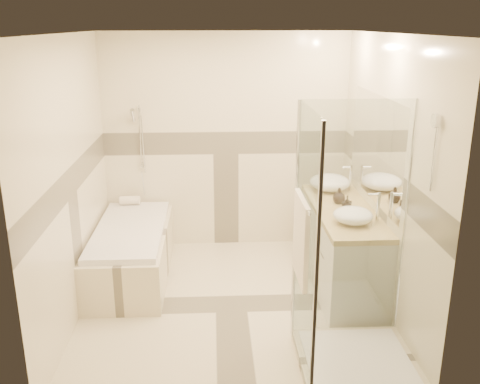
{
  "coord_description": "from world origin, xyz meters",
  "views": [
    {
      "loc": [
        -0.15,
        -4.57,
        2.59
      ],
      "look_at": [
        0.1,
        0.25,
        1.05
      ],
      "focal_mm": 40.0,
      "sensor_mm": 36.0,
      "label": 1
    }
  ],
  "objects_px": {
    "vessel_sink_far": "(353,215)",
    "amenity_bottle_b": "(339,196)",
    "vessel_sink_near": "(330,182)",
    "bathtub": "(131,249)",
    "amenity_bottle_a": "(347,205)",
    "vanity": "(342,248)",
    "shower_enclosure": "(343,306)"
  },
  "relations": [
    {
      "from": "amenity_bottle_b",
      "to": "bathtub",
      "type": "bearing_deg",
      "value": 174.69
    },
    {
      "from": "bathtub",
      "to": "vessel_sink_far",
      "type": "relative_size",
      "value": 4.7
    },
    {
      "from": "vanity",
      "to": "amenity_bottle_b",
      "type": "height_order",
      "value": "amenity_bottle_b"
    },
    {
      "from": "vessel_sink_near",
      "to": "amenity_bottle_a",
      "type": "height_order",
      "value": "amenity_bottle_a"
    },
    {
      "from": "vessel_sink_near",
      "to": "vessel_sink_far",
      "type": "bearing_deg",
      "value": -90.0
    },
    {
      "from": "vessel_sink_near",
      "to": "vessel_sink_far",
      "type": "xyz_separation_m",
      "value": [
        0.0,
        -0.99,
        -0.01
      ]
    },
    {
      "from": "vessel_sink_near",
      "to": "amenity_bottle_b",
      "type": "relative_size",
      "value": 2.72
    },
    {
      "from": "bathtub",
      "to": "vanity",
      "type": "distance_m",
      "value": 2.18
    },
    {
      "from": "shower_enclosure",
      "to": "amenity_bottle_b",
      "type": "distance_m",
      "value": 1.51
    },
    {
      "from": "bathtub",
      "to": "vessel_sink_far",
      "type": "bearing_deg",
      "value": -19.37
    },
    {
      "from": "shower_enclosure",
      "to": "vessel_sink_near",
      "type": "xyz_separation_m",
      "value": [
        0.27,
        1.86,
        0.43
      ]
    },
    {
      "from": "vessel_sink_far",
      "to": "amenity_bottle_b",
      "type": "height_order",
      "value": "amenity_bottle_b"
    },
    {
      "from": "vanity",
      "to": "amenity_bottle_a",
      "type": "distance_m",
      "value": 0.54
    },
    {
      "from": "bathtub",
      "to": "vessel_sink_near",
      "type": "xyz_separation_m",
      "value": [
        2.13,
        0.24,
        0.63
      ]
    },
    {
      "from": "bathtub",
      "to": "vessel_sink_far",
      "type": "height_order",
      "value": "vessel_sink_far"
    },
    {
      "from": "amenity_bottle_a",
      "to": "amenity_bottle_b",
      "type": "distance_m",
      "value": 0.32
    },
    {
      "from": "bathtub",
      "to": "shower_enclosure",
      "type": "height_order",
      "value": "shower_enclosure"
    },
    {
      "from": "vessel_sink_far",
      "to": "amenity_bottle_a",
      "type": "bearing_deg",
      "value": 90.0
    },
    {
      "from": "vessel_sink_far",
      "to": "shower_enclosure",
      "type": "bearing_deg",
      "value": -107.37
    },
    {
      "from": "amenity_bottle_a",
      "to": "vessel_sink_far",
      "type": "bearing_deg",
      "value": -90.0
    },
    {
      "from": "amenity_bottle_a",
      "to": "shower_enclosure",
      "type": "bearing_deg",
      "value": -103.91
    },
    {
      "from": "vanity",
      "to": "vessel_sink_near",
      "type": "distance_m",
      "value": 0.78
    },
    {
      "from": "bathtub",
      "to": "shower_enclosure",
      "type": "bearing_deg",
      "value": -41.1
    },
    {
      "from": "vanity",
      "to": "amenity_bottle_a",
      "type": "relative_size",
      "value": 8.84
    },
    {
      "from": "vessel_sink_far",
      "to": "bathtub",
      "type": "bearing_deg",
      "value": 160.63
    },
    {
      "from": "vessel_sink_near",
      "to": "vessel_sink_far",
      "type": "relative_size",
      "value": 1.2
    },
    {
      "from": "amenity_bottle_b",
      "to": "shower_enclosure",
      "type": "bearing_deg",
      "value": -100.85
    },
    {
      "from": "shower_enclosure",
      "to": "vanity",
      "type": "bearing_deg",
      "value": 77.03
    },
    {
      "from": "vanity",
      "to": "amenity_bottle_a",
      "type": "bearing_deg",
      "value": -96.74
    },
    {
      "from": "bathtub",
      "to": "amenity_bottle_b",
      "type": "xyz_separation_m",
      "value": [
        2.13,
        -0.2,
        0.62
      ]
    },
    {
      "from": "shower_enclosure",
      "to": "vessel_sink_near",
      "type": "distance_m",
      "value": 1.93
    },
    {
      "from": "bathtub",
      "to": "amenity_bottle_b",
      "type": "height_order",
      "value": "amenity_bottle_b"
    }
  ]
}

